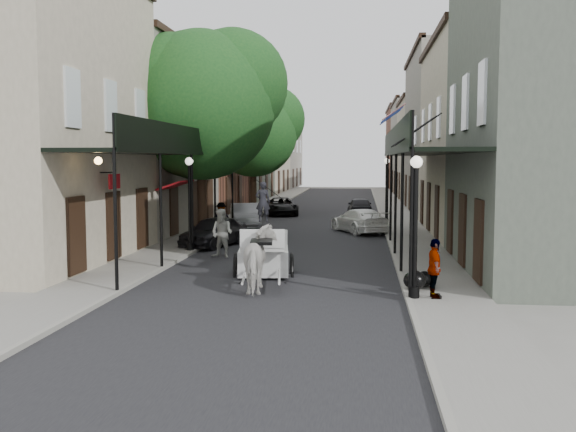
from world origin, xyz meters
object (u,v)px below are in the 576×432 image
(lamppost_right_far, at_px, (386,189))
(pedestrian_walking, at_px, (222,233))
(pedestrian_sidewalk_left, at_px, (221,217))
(car_left_mid, at_px, (245,216))
(horse, at_px, (261,259))
(lamppost_right_near, at_px, (415,224))
(car_left_near, at_px, (214,231))
(tree_far, at_px, (259,129))
(lamppost_left, at_px, (190,202))
(car_right_near, at_px, (359,221))
(tree_near, at_px, (211,99))
(pedestrian_sidewalk_right, at_px, (435,269))
(carriage, at_px, (264,237))
(car_left_far, at_px, (281,206))
(car_right_far, at_px, (360,207))

(lamppost_right_far, height_order, pedestrian_walking, lamppost_right_far)
(pedestrian_sidewalk_left, height_order, car_left_mid, pedestrian_sidewalk_left)
(pedestrian_walking, bearing_deg, horse, -48.38)
(lamppost_right_near, height_order, car_left_near, lamppost_right_near)
(tree_far, relative_size, pedestrian_sidewalk_left, 5.77)
(lamppost_left, relative_size, car_left_mid, 0.91)
(lamppost_right_far, distance_m, car_left_near, 12.67)
(horse, xyz_separation_m, car_left_mid, (-3.49, 16.47, -0.25))
(horse, height_order, car_right_near, horse)
(tree_near, bearing_deg, horse, -69.90)
(pedestrian_sidewalk_right, distance_m, car_left_near, 12.97)
(horse, bearing_deg, carriage, -90.00)
(lamppost_right_near, height_order, horse, lamppost_right_near)
(pedestrian_walking, distance_m, pedestrian_sidewalk_right, 10.03)
(tree_far, distance_m, lamppost_left, 18.57)
(pedestrian_walking, height_order, car_left_near, pedestrian_walking)
(tree_near, xyz_separation_m, lamppost_left, (0.10, -4.18, -4.44))
(car_left_near, bearing_deg, car_left_far, 104.74)
(lamppost_left, distance_m, pedestrian_walking, 2.14)
(lamppost_right_near, relative_size, car_left_mid, 0.91)
(lamppost_right_near, relative_size, pedestrian_sidewalk_left, 2.49)
(car_right_far, bearing_deg, car_left_far, -8.14)
(car_right_near, bearing_deg, lamppost_left, 25.70)
(lamppost_right_near, height_order, lamppost_left, same)
(lamppost_right_near, bearing_deg, tree_far, 107.68)
(lamppost_right_far, height_order, car_left_mid, lamppost_right_far)
(lamppost_left, relative_size, pedestrian_sidewalk_left, 2.49)
(car_right_far, bearing_deg, lamppost_left, 65.66)
(lamppost_right_far, xyz_separation_m, car_left_near, (-7.70, -9.96, -1.39))
(carriage, distance_m, car_right_near, 12.55)
(lamppost_right_near, height_order, pedestrian_sidewalk_right, lamppost_right_near)
(tree_far, bearing_deg, car_left_mid, -85.76)
(lamppost_right_far, distance_m, car_right_near, 4.50)
(horse, relative_size, car_left_far, 0.51)
(lamppost_left, distance_m, pedestrian_sidewalk_left, 6.60)
(horse, bearing_deg, pedestrian_sidewalk_left, -80.24)
(lamppost_left, bearing_deg, car_right_near, 50.05)
(car_right_near, bearing_deg, carriage, 51.44)
(car_left_near, bearing_deg, tree_near, 123.64)
(carriage, bearing_deg, car_left_far, 88.30)
(tree_near, bearing_deg, pedestrian_sidewalk_right, -54.11)
(horse, relative_size, pedestrian_sidewalk_left, 1.46)
(tree_near, distance_m, car_left_near, 6.24)
(tree_near, relative_size, car_left_near, 2.50)
(carriage, xyz_separation_m, car_right_near, (3.08, 12.15, -0.58))
(horse, height_order, pedestrian_sidewalk_left, horse)
(tree_far, height_order, car_right_far, tree_far)
(tree_near, relative_size, lamppost_right_far, 2.60)
(lamppost_right_near, xyz_separation_m, lamppost_right_far, (0.00, 20.00, 0.00))
(car_left_near, xyz_separation_m, car_right_near, (6.20, 5.96, -0.04))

